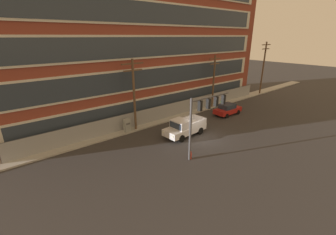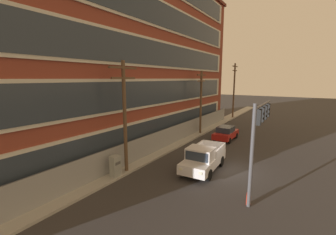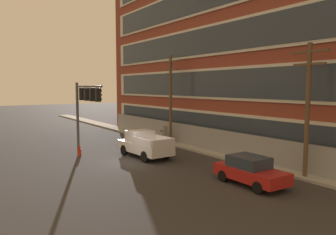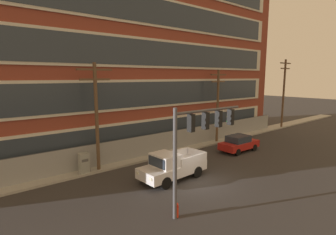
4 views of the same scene
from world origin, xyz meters
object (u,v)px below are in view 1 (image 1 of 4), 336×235
object	(u,v)px
utility_pole_far_east	(263,66)
traffic_signal_mast	(205,111)
sedan_red	(227,109)
utility_pole_near_corner	(134,92)
fire_hydrant	(190,155)
electrical_cabinet	(127,126)
pickup_truck_white	(184,128)
utility_pole_midblock	(214,79)

from	to	relation	value
utility_pole_far_east	traffic_signal_mast	bearing A→B (deg)	-161.19
sedan_red	utility_pole_near_corner	xyz separation A→B (m)	(-12.68, 3.40, 3.72)
traffic_signal_mast	fire_hydrant	bearing A→B (deg)	178.58
traffic_signal_mast	sedan_red	distance (m)	12.52
utility_pole_far_east	fire_hydrant	bearing A→B (deg)	-162.29
traffic_signal_mast	electrical_cabinet	bearing A→B (deg)	108.96
fire_hydrant	electrical_cabinet	bearing A→B (deg)	99.28
utility_pole_far_east	electrical_cabinet	distance (m)	28.59
pickup_truck_white	fire_hydrant	bearing A→B (deg)	-127.13
traffic_signal_mast	electrical_cabinet	size ratio (longest dim) A/B	3.43
pickup_truck_white	utility_pole_near_corner	world-z (taller)	utility_pole_near_corner
electrical_cabinet	fire_hydrant	world-z (taller)	electrical_cabinet
pickup_truck_white	utility_pole_midblock	xyz separation A→B (m)	(10.35, 4.80, 3.37)
traffic_signal_mast	utility_pole_far_east	xyz separation A→B (m)	(25.28, 8.61, 1.01)
traffic_signal_mast	utility_pole_far_east	size ratio (longest dim) A/B	0.60
pickup_truck_white	utility_pole_near_corner	distance (m)	6.73
utility_pole_near_corner	utility_pole_midblock	size ratio (longest dim) A/B	1.04
pickup_truck_white	fire_hydrant	xyz separation A→B (m)	(-3.01, -3.97, -0.55)
utility_pole_midblock	fire_hydrant	world-z (taller)	utility_pole_midblock
traffic_signal_mast	utility_pole_midblock	xyz separation A→B (m)	(11.80, 8.81, 0.12)
utility_pole_far_east	fire_hydrant	world-z (taller)	utility_pole_far_east
traffic_signal_mast	utility_pole_near_corner	distance (m)	8.87
sedan_red	fire_hydrant	xyz separation A→B (m)	(-12.41, -5.23, -0.42)
utility_pole_midblock	utility_pole_far_east	size ratio (longest dim) A/B	0.83
traffic_signal_mast	utility_pole_near_corner	size ratio (longest dim) A/B	0.70
fire_hydrant	pickup_truck_white	bearing A→B (deg)	52.87
utility_pole_near_corner	utility_pole_far_east	xyz separation A→B (m)	(27.12, -0.05, 0.67)
sedan_red	utility_pole_far_east	size ratio (longest dim) A/B	0.44
utility_pole_midblock	utility_pole_far_east	distance (m)	13.52
electrical_cabinet	utility_pole_near_corner	bearing A→B (deg)	1.48
utility_pole_midblock	traffic_signal_mast	bearing A→B (deg)	-143.25
traffic_signal_mast	sedan_red	size ratio (longest dim) A/B	1.36
traffic_signal_mast	utility_pole_midblock	world-z (taller)	utility_pole_midblock
utility_pole_midblock	pickup_truck_white	bearing A→B (deg)	-155.12
utility_pole_near_corner	utility_pole_far_east	size ratio (longest dim) A/B	0.86
sedan_red	fire_hydrant	size ratio (longest dim) A/B	5.30
utility_pole_far_east	utility_pole_midblock	bearing A→B (deg)	179.17
utility_pole_near_corner	sedan_red	bearing A→B (deg)	-14.99
sedan_red	utility_pole_midblock	size ratio (longest dim) A/B	0.53
utility_pole_near_corner	fire_hydrant	xyz separation A→B (m)	(0.28, -8.63, -4.14)
pickup_truck_white	electrical_cabinet	size ratio (longest dim) A/B	3.11
utility_pole_near_corner	utility_pole_midblock	xyz separation A→B (m)	(13.64, 0.14, -0.21)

